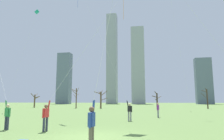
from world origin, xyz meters
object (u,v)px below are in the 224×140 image
object	(u,v)px
bare_tree_center	(207,98)
bare_tree_right_of_center	(76,97)
kite_flyer_midfield_right_red	(99,82)
kite_flyer_foreground_right_orange	(70,78)
kite_flyer_midfield_center_yellow	(4,98)
bare_tree_leftmost	(35,100)
kite_flyer_midfield_left_blue	(114,72)
bare_tree_far_right_edge	(157,100)
bare_tree_rightmost	(101,99)
bystander_watching_nearby	(158,109)
kite_flyer_foreground_left_white	(215,46)
distant_kite_low_near_trees_teal	(33,24)

from	to	relation	value
bare_tree_center	bare_tree_right_of_center	bearing A→B (deg)	-174.42
kite_flyer_midfield_right_red	kite_flyer_foreground_right_orange	size ratio (longest dim) A/B	0.87
kite_flyer_midfield_center_yellow	bare_tree_leftmost	size ratio (longest dim) A/B	2.15
bare_tree_center	kite_flyer_midfield_right_red	bearing A→B (deg)	-109.59
kite_flyer_midfield_right_red	kite_flyer_foreground_right_orange	world-z (taller)	kite_flyer_foreground_right_orange
kite_flyer_midfield_left_blue	bare_tree_leftmost	bearing A→B (deg)	130.67
bare_tree_center	bare_tree_far_right_edge	world-z (taller)	bare_tree_center
bare_tree_far_right_edge	bare_tree_rightmost	distance (m)	13.93
kite_flyer_midfield_right_red	bare_tree_leftmost	distance (m)	53.31
bystander_watching_nearby	bare_tree_far_right_edge	xyz separation A→B (m)	(0.79, 28.70, 1.21)
bare_tree_right_of_center	bare_tree_leftmost	bearing A→B (deg)	164.86
kite_flyer_midfield_center_yellow	bare_tree_leftmost	distance (m)	46.05
kite_flyer_foreground_right_orange	bystander_watching_nearby	bearing A→B (deg)	60.97
kite_flyer_midfield_center_yellow	kite_flyer_foreground_right_orange	distance (m)	4.85
kite_flyer_foreground_left_white	bare_tree_rightmost	world-z (taller)	kite_flyer_foreground_left_white
bare_tree_center	bare_tree_rightmost	distance (m)	25.46
kite_flyer_midfield_center_yellow	bystander_watching_nearby	size ratio (longest dim) A/B	5.28
kite_flyer_midfield_left_blue	bystander_watching_nearby	bearing A→B (deg)	42.09
kite_flyer_foreground_left_white	kite_flyer_midfield_left_blue	size ratio (longest dim) A/B	1.21
kite_flyer_foreground_left_white	kite_flyer_midfield_left_blue	world-z (taller)	kite_flyer_foreground_left_white
bystander_watching_nearby	kite_flyer_foreground_left_white	bearing A→B (deg)	-74.47
kite_flyer_midfield_left_blue	distant_kite_low_near_trees_teal	distance (m)	18.76
kite_flyer_foreground_left_white	bare_tree_far_right_edge	distance (m)	39.96
kite_flyer_midfield_right_red	bare_tree_rightmost	size ratio (longest dim) A/B	2.28
distant_kite_low_near_trees_teal	kite_flyer_midfield_center_yellow	bearing A→B (deg)	-62.54
kite_flyer_midfield_center_yellow	bare_tree_right_of_center	distance (m)	37.75
kite_flyer_foreground_right_orange	bare_tree_far_right_edge	distance (m)	40.33
kite_flyer_foreground_right_orange	bare_tree_right_of_center	world-z (taller)	kite_flyer_foreground_right_orange
bare_tree_far_right_edge	kite_flyer_midfield_left_blue	bearing A→B (deg)	-98.92
distant_kite_low_near_trees_teal	bare_tree_rightmost	distance (m)	25.11
kite_flyer_foreground_left_white	bare_tree_far_right_edge	world-z (taller)	kite_flyer_foreground_left_white
bystander_watching_nearby	bare_tree_leftmost	size ratio (longest dim) A/B	0.41
kite_flyer_midfield_left_blue	bare_tree_right_of_center	world-z (taller)	kite_flyer_midfield_left_blue
bare_tree_far_right_edge	kite_flyer_midfield_center_yellow	bearing A→B (deg)	-106.14
kite_flyer_midfield_center_yellow	bare_tree_center	distance (m)	46.18
bystander_watching_nearby	bare_tree_leftmost	distance (m)	43.93
bare_tree_center	bare_tree_far_right_edge	xyz separation A→B (m)	(-11.71, 0.07, -0.41)
kite_flyer_midfield_center_yellow	bare_tree_far_right_edge	distance (m)	41.59
kite_flyer_midfield_right_red	bare_tree_far_right_edge	bearing A→B (deg)	84.98
kite_flyer_midfield_left_blue	bare_tree_leftmost	distance (m)	43.74
kite_flyer_midfield_left_blue	bare_tree_center	world-z (taller)	kite_flyer_midfield_left_blue
kite_flyer_midfield_center_yellow	bystander_watching_nearby	xyz separation A→B (m)	(10.78, 11.24, -1.12)
kite_flyer_foreground_left_white	bystander_watching_nearby	xyz separation A→B (m)	(-3.08, 11.08, -4.21)
kite_flyer_foreground_right_orange	bare_tree_center	size ratio (longest dim) A/B	2.44
bare_tree_leftmost	distant_kite_low_near_trees_teal	bearing A→B (deg)	-60.79
bystander_watching_nearby	distant_kite_low_near_trees_teal	distance (m)	23.08
kite_flyer_foreground_right_orange	distant_kite_low_near_trees_teal	world-z (taller)	distant_kite_low_near_trees_teal
bystander_watching_nearby	bare_tree_right_of_center	distance (m)	32.03
kite_flyer_midfield_center_yellow	bare_tree_leftmost	xyz separation A→B (m)	(-22.01, 40.44, 0.14)
kite_flyer_midfield_right_red	kite_flyer_midfield_center_yellow	distance (m)	8.63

